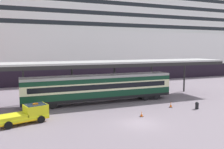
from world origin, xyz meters
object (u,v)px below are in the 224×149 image
(cruise_ship, at_px, (107,33))
(traffic_cone_near, at_px, (171,105))
(traffic_cone_mid, at_px, (142,114))
(quay_bollard, at_px, (197,105))
(service_truck, at_px, (27,114))
(train_carriage, at_px, (100,87))

(cruise_ship, xyz_separation_m, traffic_cone_near, (-5.51, -39.88, -12.18))
(traffic_cone_near, bearing_deg, traffic_cone_mid, -157.32)
(cruise_ship, height_order, quay_bollard, cruise_ship)
(quay_bollard, bearing_deg, traffic_cone_mid, -177.21)
(cruise_ship, height_order, service_truck, cruise_ship)
(service_truck, bearing_deg, traffic_cone_near, -0.18)
(traffic_cone_near, height_order, traffic_cone_mid, traffic_cone_near)
(traffic_cone_near, bearing_deg, service_truck, 179.82)
(train_carriage, bearing_deg, cruise_ship, 68.12)
(train_carriage, bearing_deg, quay_bollard, -37.21)
(train_carriage, height_order, traffic_cone_mid, train_carriage)
(service_truck, relative_size, traffic_cone_near, 7.22)
(train_carriage, distance_m, service_truck, 12.07)
(train_carriage, xyz_separation_m, service_truck, (-10.34, -6.07, -1.32))
(traffic_cone_mid, bearing_deg, train_carriage, 104.62)
(traffic_cone_mid, height_order, quay_bollard, quay_bollard)
(train_carriage, bearing_deg, traffic_cone_near, -37.31)
(quay_bollard, bearing_deg, cruise_ship, 86.14)
(cruise_ship, xyz_separation_m, traffic_cone_mid, (-11.32, -42.31, -12.26))
(traffic_cone_near, relative_size, quay_bollard, 0.80)
(cruise_ship, distance_m, service_truck, 47.86)
(traffic_cone_near, distance_m, traffic_cone_mid, 6.30)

